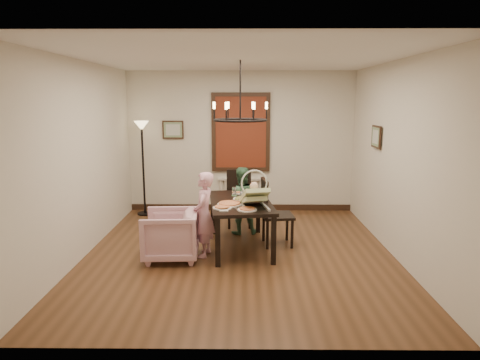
{
  "coord_description": "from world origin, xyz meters",
  "views": [
    {
      "loc": [
        0.07,
        -6.05,
        2.25
      ],
      "look_at": [
        0.01,
        0.28,
        1.05
      ],
      "focal_mm": 32.0,
      "sensor_mm": 36.0,
      "label": 1
    }
  ],
  "objects_px": {
    "chair_far": "(239,198)",
    "drinking_glass": "(242,195)",
    "seated_man": "(241,206)",
    "dining_table": "(240,206)",
    "chair_right": "(278,212)",
    "elderly_woman": "(204,222)",
    "baby_bouncer": "(254,194)",
    "armchair": "(170,235)",
    "floor_lamp": "(143,170)"
  },
  "relations": [
    {
      "from": "dining_table",
      "to": "armchair",
      "type": "xyz_separation_m",
      "value": [
        -0.99,
        -0.47,
        -0.3
      ]
    },
    {
      "from": "dining_table",
      "to": "elderly_woman",
      "type": "relative_size",
      "value": 1.63
    },
    {
      "from": "dining_table",
      "to": "drinking_glass",
      "type": "height_order",
      "value": "drinking_glass"
    },
    {
      "from": "baby_bouncer",
      "to": "floor_lamp",
      "type": "xyz_separation_m",
      "value": [
        -2.11,
        2.29,
        -0.02
      ]
    },
    {
      "from": "chair_far",
      "to": "chair_right",
      "type": "height_order",
      "value": "chair_right"
    },
    {
      "from": "chair_far",
      "to": "dining_table",
      "type": "bearing_deg",
      "value": -90.96
    },
    {
      "from": "chair_far",
      "to": "baby_bouncer",
      "type": "xyz_separation_m",
      "value": [
        0.23,
        -1.52,
        0.42
      ]
    },
    {
      "from": "elderly_woman",
      "to": "seated_man",
      "type": "distance_m",
      "value": 1.18
    },
    {
      "from": "chair_right",
      "to": "elderly_woman",
      "type": "bearing_deg",
      "value": 107.63
    },
    {
      "from": "elderly_woman",
      "to": "drinking_glass",
      "type": "bearing_deg",
      "value": 134.95
    },
    {
      "from": "baby_bouncer",
      "to": "chair_far",
      "type": "bearing_deg",
      "value": 87.13
    },
    {
      "from": "drinking_glass",
      "to": "floor_lamp",
      "type": "relative_size",
      "value": 0.07
    },
    {
      "from": "seated_man",
      "to": "dining_table",
      "type": "bearing_deg",
      "value": 80.63
    },
    {
      "from": "seated_man",
      "to": "baby_bouncer",
      "type": "xyz_separation_m",
      "value": [
        0.2,
        -1.09,
        0.45
      ]
    },
    {
      "from": "drinking_glass",
      "to": "seated_man",
      "type": "bearing_deg",
      "value": 92.12
    },
    {
      "from": "elderly_woman",
      "to": "drinking_glass",
      "type": "distance_m",
      "value": 0.75
    },
    {
      "from": "chair_far",
      "to": "elderly_woman",
      "type": "xyz_separation_m",
      "value": [
        -0.49,
        -1.49,
        0.01
      ]
    },
    {
      "from": "armchair",
      "to": "elderly_woman",
      "type": "distance_m",
      "value": 0.51
    },
    {
      "from": "dining_table",
      "to": "floor_lamp",
      "type": "xyz_separation_m",
      "value": [
        -1.91,
        1.92,
        0.25
      ]
    },
    {
      "from": "seated_man",
      "to": "chair_far",
      "type": "bearing_deg",
      "value": -94.93
    },
    {
      "from": "drinking_glass",
      "to": "dining_table",
      "type": "bearing_deg",
      "value": -106.64
    },
    {
      "from": "armchair",
      "to": "seated_man",
      "type": "relative_size",
      "value": 0.82
    },
    {
      "from": "chair_right",
      "to": "elderly_woman",
      "type": "relative_size",
      "value": 1.03
    },
    {
      "from": "seated_man",
      "to": "baby_bouncer",
      "type": "distance_m",
      "value": 1.2
    },
    {
      "from": "armchair",
      "to": "seated_man",
      "type": "xyz_separation_m",
      "value": [
        0.99,
        1.19,
        0.12
      ]
    },
    {
      "from": "seated_man",
      "to": "drinking_glass",
      "type": "relative_size",
      "value": 7.24
    },
    {
      "from": "chair_far",
      "to": "drinking_glass",
      "type": "distance_m",
      "value": 1.11
    },
    {
      "from": "floor_lamp",
      "to": "chair_far",
      "type": "bearing_deg",
      "value": -22.23
    },
    {
      "from": "chair_far",
      "to": "armchair",
      "type": "height_order",
      "value": "chair_far"
    },
    {
      "from": "chair_right",
      "to": "floor_lamp",
      "type": "bearing_deg",
      "value": 48.37
    },
    {
      "from": "chair_far",
      "to": "elderly_woman",
      "type": "bearing_deg",
      "value": -110.65
    },
    {
      "from": "chair_far",
      "to": "armchair",
      "type": "bearing_deg",
      "value": -123.12
    },
    {
      "from": "baby_bouncer",
      "to": "floor_lamp",
      "type": "relative_size",
      "value": 0.31
    },
    {
      "from": "chair_far",
      "to": "drinking_glass",
      "type": "bearing_deg",
      "value": -89.48
    },
    {
      "from": "chair_right",
      "to": "seated_man",
      "type": "relative_size",
      "value": 1.12
    },
    {
      "from": "baby_bouncer",
      "to": "drinking_glass",
      "type": "height_order",
      "value": "baby_bouncer"
    },
    {
      "from": "chair_right",
      "to": "seated_man",
      "type": "height_order",
      "value": "chair_right"
    },
    {
      "from": "elderly_woman",
      "to": "baby_bouncer",
      "type": "distance_m",
      "value": 0.83
    },
    {
      "from": "elderly_woman",
      "to": "chair_right",
      "type": "bearing_deg",
      "value": 120.76
    },
    {
      "from": "chair_far",
      "to": "floor_lamp",
      "type": "height_order",
      "value": "floor_lamp"
    },
    {
      "from": "dining_table",
      "to": "drinking_glass",
      "type": "relative_size",
      "value": 12.75
    },
    {
      "from": "chair_far",
      "to": "seated_man",
      "type": "bearing_deg",
      "value": -88.19
    },
    {
      "from": "armchair",
      "to": "seated_man",
      "type": "distance_m",
      "value": 1.55
    },
    {
      "from": "dining_table",
      "to": "elderly_woman",
      "type": "distance_m",
      "value": 0.64
    },
    {
      "from": "chair_far",
      "to": "baby_bouncer",
      "type": "height_order",
      "value": "baby_bouncer"
    },
    {
      "from": "elderly_woman",
      "to": "floor_lamp",
      "type": "distance_m",
      "value": 2.68
    },
    {
      "from": "chair_right",
      "to": "drinking_glass",
      "type": "distance_m",
      "value": 0.62
    },
    {
      "from": "dining_table",
      "to": "armchair",
      "type": "height_order",
      "value": "dining_table"
    },
    {
      "from": "dining_table",
      "to": "elderly_woman",
      "type": "xyz_separation_m",
      "value": [
        -0.52,
        -0.34,
        -0.14
      ]
    },
    {
      "from": "chair_right",
      "to": "baby_bouncer",
      "type": "distance_m",
      "value": 0.75
    }
  ]
}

